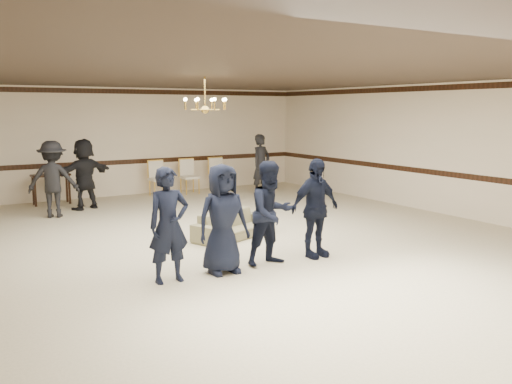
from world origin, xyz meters
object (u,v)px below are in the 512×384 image
Objects in this scene: boy_d at (315,208)px; banquet_chair_right at (219,175)px; boy_a at (169,225)px; console_table at (51,189)px; boy_b at (223,219)px; adult_left at (53,179)px; boy_c at (271,213)px; banquet_chair_mid at (190,177)px; banquet_chair_left at (159,179)px; chandelier at (205,93)px; settee at (234,225)px; adult_mid at (84,174)px; adult_right at (261,165)px.

banquet_chair_right is (2.10, 7.75, -0.34)m from boy_d.
console_table is at bearing 91.36° from boy_a.
boy_d is at bearing -103.59° from banquet_chair_right.
boy_b is 0.95× the size of adult_left.
boy_d reaches higher than banquet_chair_right.
banquet_chair_mid is at bearing 71.61° from boy_c.
boy_d is at bearing 2.05° from boy_b.
banquet_chair_right is at bearing -2.77° from banquet_chair_left.
banquet_chair_mid is (1.98, 5.24, -2.35)m from chandelier.
boy_a is 8.25m from banquet_chair_left.
boy_a is 2.70m from boy_d.
settee is 6.34m from banquet_chair_right.
banquet_chair_left is at bearing -179.87° from banquet_chair_mid.
console_table is (-5.00, 0.20, -0.11)m from banquet_chair_right.
adult_mid is (-1.38, 6.76, 0.05)m from boy_c.
settee is 1.82× the size of console_table.
boy_a is 3.01m from settee.
boy_c reaches higher than banquet_chair_right.
banquet_chair_left is at bearing -130.69° from adult_left.
chandelier is 0.54× the size of boy_a.
boy_d reaches higher than console_table.
console_table is (-2.00, 7.95, -0.45)m from boy_c.
banquet_chair_right is (4.39, 0.99, -0.39)m from adult_mid.
boy_c reaches higher than console_table.
banquet_chair_left is at bearing 84.96° from boy_d.
settee is at bearing 145.27° from adult_left.
boy_b is 6.21m from adult_left.
console_table reaches higher than settee.
adult_mid is (-1.41, 4.25, -1.96)m from chandelier.
boy_c is 6.90m from adult_mid.
banquet_chair_mid is (2.90, 7.75, -0.34)m from boy_b.
boy_d is 1.75× the size of console_table.
adult_mid reaches higher than boy_c.
boy_b is at bearing -0.07° from boy_a.
banquet_chair_left is at bearing -176.67° from adult_mid.
boy_a is 1.00× the size of boy_c.
boy_c is (-0.03, -2.50, -2.01)m from chandelier.
adult_mid reaches higher than boy_d.
boy_b is 1.75× the size of console_table.
chandelier reaches higher than boy_a.
adult_left is (-3.18, 6.06, 0.05)m from boy_d.
settee is at bearing -56.03° from chandelier.
chandelier is 0.90× the size of banquet_chair_left.
settee is 5.54m from adult_right.
banquet_chair_left is at bearing 62.89° from settee.
banquet_chair_left is (0.63, 5.76, 0.26)m from settee.
settee is at bearing 100.49° from boy_d.
adult_right is at bearing -17.78° from console_table.
adult_mid is 5.12m from adult_right.
adult_mid is at bearing -160.22° from banquet_chair_left.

